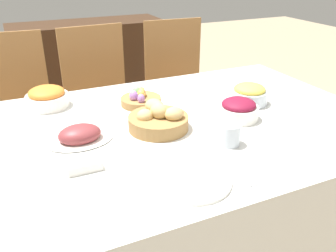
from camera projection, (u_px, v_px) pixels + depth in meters
dining_table at (162, 202)px, 1.63m from camera, size 1.88×1.14×0.77m
chair_far_right at (179, 91)px, 2.53m from camera, size 0.44×0.44×1.01m
chair_far_center at (102, 103)px, 2.32m from camera, size 0.44×0.44×1.01m
chair_far_left at (17, 116)px, 2.13m from camera, size 0.45×0.45×1.01m
sideboard at (92, 76)px, 3.09m from camera, size 1.24×0.44×0.91m
bread_basket at (158, 119)px, 1.42m from camera, size 0.24×0.24×0.11m
egg_basket at (140, 99)px, 1.66m from camera, size 0.19×0.19×0.08m
ham_platter at (80, 136)px, 1.33m from camera, size 0.25×0.17×0.07m
beet_salad_bowl at (238, 109)px, 1.51m from camera, size 0.17×0.17×0.09m
pineapple_bowl at (249, 94)px, 1.67m from camera, size 0.17×0.17×0.10m
carrot_bowl at (47, 97)px, 1.63m from camera, size 0.19×0.19×0.10m
dinner_plate at (193, 181)px, 1.10m from camera, size 0.24×0.24×0.01m
fork at (149, 193)px, 1.05m from camera, size 0.02×0.19×0.00m
knife at (232, 171)px, 1.15m from camera, size 0.02×0.19×0.00m
spoon at (240, 169)px, 1.17m from camera, size 0.02×0.19×0.00m
drinking_cup at (230, 135)px, 1.31m from camera, size 0.08×0.08×0.08m
butter_dish at (83, 165)px, 1.16m from camera, size 0.11×0.07×0.03m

